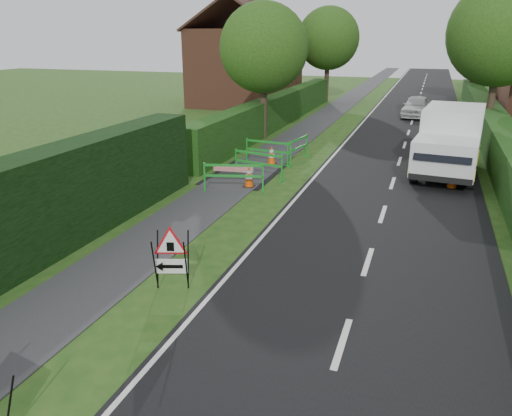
# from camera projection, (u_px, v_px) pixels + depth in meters

# --- Properties ---
(ground) EXTENTS (120.00, 120.00, 0.00)m
(ground) POSITION_uv_depth(u_px,v_px,m) (187.00, 348.00, 8.57)
(ground) COLOR #1E4614
(ground) RESTS_ON ground
(road_surface) EXTENTS (6.00, 90.00, 0.02)m
(road_surface) POSITION_uv_depth(u_px,v_px,m) (418.00, 104.00, 39.01)
(road_surface) COLOR black
(road_surface) RESTS_ON ground
(footpath) EXTENTS (2.00, 90.00, 0.02)m
(footpath) POSITION_uv_depth(u_px,v_px,m) (347.00, 101.00, 40.72)
(footpath) COLOR #2D2D30
(footpath) RESTS_ON ground
(hedge_west_far) EXTENTS (1.00, 24.00, 1.80)m
(hedge_west_far) POSITION_uv_depth(u_px,v_px,m) (278.00, 125.00, 29.75)
(hedge_west_far) COLOR #14380F
(hedge_west_far) RESTS_ON ground
(hedge_east) EXTENTS (1.20, 50.00, 1.50)m
(hedge_east) POSITION_uv_depth(u_px,v_px,m) (500.00, 164.00, 20.82)
(hedge_east) COLOR #14380F
(hedge_east) RESTS_ON ground
(house_west) EXTENTS (7.50, 7.40, 7.88)m
(house_west) POSITION_uv_depth(u_px,v_px,m) (246.00, 66.00, 37.48)
(house_west) COLOR brown
(house_west) RESTS_ON ground
(tree_nw) EXTENTS (4.40, 4.40, 6.70)m
(tree_nw) POSITION_uv_depth(u_px,v_px,m) (264.00, 48.00, 24.58)
(tree_nw) COLOR #2D2116
(tree_nw) RESTS_ON ground
(tree_ne) EXTENTS (5.20, 5.20, 7.79)m
(tree_ne) POSITION_uv_depth(u_px,v_px,m) (501.00, 33.00, 24.51)
(tree_ne) COLOR #2D2116
(tree_ne) RESTS_ON ground
(tree_fw) EXTENTS (4.80, 4.80, 7.24)m
(tree_fw) POSITION_uv_depth(u_px,v_px,m) (328.00, 39.00, 38.74)
(tree_fw) COLOR #2D2116
(tree_fw) RESTS_ON ground
(tree_fe) EXTENTS (4.20, 4.20, 6.33)m
(tree_fe) POSITION_uv_depth(u_px,v_px,m) (477.00, 47.00, 39.10)
(tree_fe) COLOR #2D2116
(tree_fe) RESTS_ON ground
(triangle_sign) EXTENTS (1.03, 1.03, 1.20)m
(triangle_sign) POSITION_uv_depth(u_px,v_px,m) (169.00, 253.00, 10.28)
(triangle_sign) COLOR black
(triangle_sign) RESTS_ON ground
(works_van) EXTENTS (2.65, 5.60, 2.47)m
(works_van) POSITION_uv_depth(u_px,v_px,m) (450.00, 140.00, 18.96)
(works_van) COLOR silver
(works_van) RESTS_ON ground
(traffic_cone_0) EXTENTS (0.38, 0.38, 0.79)m
(traffic_cone_0) POSITION_uv_depth(u_px,v_px,m) (453.00, 177.00, 17.38)
(traffic_cone_0) COLOR black
(traffic_cone_0) RESTS_ON ground
(traffic_cone_1) EXTENTS (0.38, 0.38, 0.79)m
(traffic_cone_1) POSITION_uv_depth(u_px,v_px,m) (460.00, 164.00, 19.23)
(traffic_cone_1) COLOR black
(traffic_cone_1) RESTS_ON ground
(traffic_cone_2) EXTENTS (0.38, 0.38, 0.79)m
(traffic_cone_2) POSITION_uv_depth(u_px,v_px,m) (454.00, 154.00, 20.74)
(traffic_cone_2) COLOR black
(traffic_cone_2) RESTS_ON ground
(traffic_cone_3) EXTENTS (0.38, 0.38, 0.79)m
(traffic_cone_3) POSITION_uv_depth(u_px,v_px,m) (249.00, 176.00, 17.52)
(traffic_cone_3) COLOR black
(traffic_cone_3) RESTS_ON ground
(traffic_cone_4) EXTENTS (0.38, 0.38, 0.79)m
(traffic_cone_4) POSITION_uv_depth(u_px,v_px,m) (272.00, 155.00, 20.60)
(traffic_cone_4) COLOR black
(traffic_cone_4) RESTS_ON ground
(ped_barrier_0) EXTENTS (2.08, 0.87, 1.00)m
(ped_barrier_0) POSITION_uv_depth(u_px,v_px,m) (234.00, 174.00, 16.94)
(ped_barrier_0) COLOR #198A23
(ped_barrier_0) RESTS_ON ground
(ped_barrier_1) EXTENTS (2.09, 0.78, 1.00)m
(ped_barrier_1) POSITION_uv_depth(u_px,v_px,m) (258.00, 161.00, 18.60)
(ped_barrier_1) COLOR #198A23
(ped_barrier_1) RESTS_ON ground
(ped_barrier_2) EXTENTS (2.09, 0.60, 1.00)m
(ped_barrier_2) POSITION_uv_depth(u_px,v_px,m) (268.00, 149.00, 20.60)
(ped_barrier_2) COLOR #198A23
(ped_barrier_2) RESTS_ON ground
(ped_barrier_3) EXTENTS (0.66, 2.09, 1.00)m
(ped_barrier_3) POSITION_uv_depth(u_px,v_px,m) (298.00, 147.00, 21.07)
(ped_barrier_3) COLOR #198A23
(ped_barrier_3) RESTS_ON ground
(redwhite_plank) EXTENTS (1.49, 0.23, 0.25)m
(redwhite_plank) POSITION_uv_depth(u_px,v_px,m) (233.00, 180.00, 18.48)
(redwhite_plank) COLOR red
(redwhite_plank) RESTS_ON ground
(hatchback_car) EXTENTS (1.90, 4.10, 1.36)m
(hatchback_car) POSITION_uv_depth(u_px,v_px,m) (416.00, 106.00, 32.50)
(hatchback_car) COLOR silver
(hatchback_car) RESTS_ON ground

